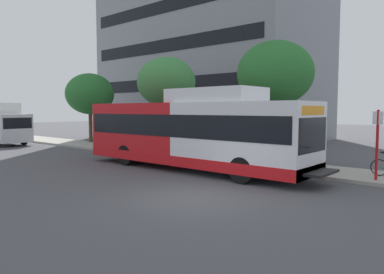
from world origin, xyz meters
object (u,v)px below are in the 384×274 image
(transit_bus, at_px, (191,132))
(street_tree_far_block, at_px, (90,94))
(street_tree_near_stop, at_px, (275,74))
(bus_stop_sign_pole, at_px, (377,139))
(street_tree_mid_block, at_px, (166,82))

(transit_bus, relative_size, street_tree_far_block, 2.23)
(street_tree_near_stop, bearing_deg, bus_stop_sign_pole, -111.42)
(street_tree_near_stop, relative_size, street_tree_mid_block, 1.02)
(transit_bus, height_order, bus_stop_sign_pole, transit_bus)
(transit_bus, height_order, street_tree_mid_block, street_tree_mid_block)
(transit_bus, bearing_deg, bus_stop_sign_pole, -73.61)
(bus_stop_sign_pole, height_order, street_tree_mid_block, street_tree_mid_block)
(bus_stop_sign_pole, height_order, street_tree_far_block, street_tree_far_block)
(street_tree_near_stop, bearing_deg, street_tree_mid_block, 92.13)
(transit_bus, relative_size, street_tree_mid_block, 2.07)
(bus_stop_sign_pole, xyz_separation_m, street_tree_mid_block, (1.82, 12.82, 2.81))
(bus_stop_sign_pole, xyz_separation_m, street_tree_near_stop, (2.10, 5.35, 2.90))
(street_tree_mid_block, bearing_deg, transit_bus, -125.54)
(transit_bus, distance_m, street_tree_far_block, 15.29)
(transit_bus, height_order, street_tree_near_stop, street_tree_near_stop)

